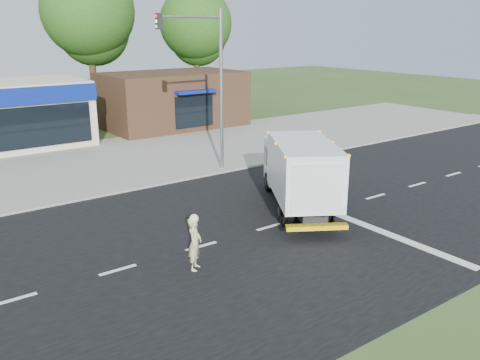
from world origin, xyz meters
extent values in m
plane|color=#385123|center=(0.00, 0.00, 0.00)|extent=(120.00, 120.00, 0.00)
cube|color=black|center=(0.00, 0.00, 0.00)|extent=(60.00, 14.00, 0.02)
cube|color=gray|center=(0.00, 8.20, 0.06)|extent=(60.00, 2.40, 0.12)
cube|color=gray|center=(0.00, 14.00, 0.01)|extent=(60.00, 9.00, 0.02)
cube|color=silver|center=(-9.00, 0.00, 0.02)|extent=(1.20, 0.15, 0.01)
cube|color=silver|center=(-6.00, 0.00, 0.02)|extent=(1.20, 0.15, 0.01)
cube|color=silver|center=(-3.00, 0.00, 0.02)|extent=(1.20, 0.15, 0.01)
cube|color=silver|center=(0.00, 0.00, 0.02)|extent=(1.20, 0.15, 0.01)
cube|color=silver|center=(3.00, 0.00, 0.02)|extent=(1.20, 0.15, 0.01)
cube|color=silver|center=(6.00, 0.00, 0.02)|extent=(1.20, 0.15, 0.01)
cube|color=silver|center=(9.00, 0.00, 0.02)|extent=(1.20, 0.15, 0.01)
cube|color=silver|center=(12.00, 0.00, 0.02)|extent=(1.20, 0.15, 0.01)
cube|color=silver|center=(3.00, -3.00, 0.02)|extent=(0.40, 7.00, 0.01)
cube|color=black|center=(1.79, 0.19, 0.63)|extent=(3.10, 4.34, 0.32)
cube|color=white|center=(3.44, 2.94, 1.40)|extent=(2.60, 2.55, 1.90)
cube|color=black|center=(3.88, 3.68, 1.58)|extent=(1.54, 1.00, 0.81)
cube|color=white|center=(1.79, 0.19, 1.90)|extent=(4.18, 4.99, 2.12)
cube|color=silver|center=(0.62, -1.76, 1.85)|extent=(1.58, 0.98, 1.72)
cube|color=yellow|center=(0.54, -1.90, 0.50)|extent=(2.02, 1.39, 0.16)
cube|color=orange|center=(1.79, 0.19, 2.94)|extent=(4.12, 4.86, 0.07)
cylinder|color=black|center=(2.73, 3.42, 0.43)|extent=(0.68, 0.88, 0.87)
cylinder|color=black|center=(4.20, 2.54, 0.43)|extent=(0.68, 0.88, 0.87)
cylinder|color=black|center=(0.69, 0.11, 0.43)|extent=(0.68, 0.88, 0.87)
cylinder|color=black|center=(2.24, -0.82, 0.43)|extent=(0.68, 0.88, 0.87)
imported|color=#CCB388|center=(-4.03, -1.31, 0.84)|extent=(0.72, 0.72, 1.69)
sphere|color=white|center=(-4.03, -1.31, 1.66)|extent=(0.28, 0.28, 0.28)
cube|color=#382316|center=(7.00, 20.00, 2.00)|extent=(10.00, 6.00, 4.00)
cube|color=navy|center=(7.00, 16.90, 2.90)|extent=(3.00, 1.20, 0.20)
cube|color=black|center=(7.00, 16.95, 1.50)|extent=(3.00, 0.12, 2.20)
cylinder|color=gray|center=(3.00, 7.60, 4.00)|extent=(0.18, 0.18, 8.00)
cylinder|color=gray|center=(1.30, 7.60, 7.60)|extent=(3.40, 0.12, 0.12)
cube|color=black|center=(-0.30, 7.60, 7.40)|extent=(0.25, 0.25, 0.70)
cylinder|color=#332114|center=(4.00, 28.00, 3.92)|extent=(0.56, 0.56, 7.84)
sphere|color=#244E16|center=(4.00, 28.00, 8.40)|extent=(7.39, 7.39, 7.39)
sphere|color=#244E16|center=(4.50, 28.50, 6.94)|extent=(5.82, 5.82, 5.82)
cylinder|color=#332114|center=(14.00, 28.00, 3.50)|extent=(0.56, 0.56, 7.00)
sphere|color=#244E16|center=(14.00, 28.00, 7.50)|extent=(6.60, 6.60, 6.60)
sphere|color=#244E16|center=(14.50, 28.50, 6.20)|extent=(5.20, 5.20, 5.20)
camera|label=1|loc=(-11.26, -13.59, 7.13)|focal=38.00mm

